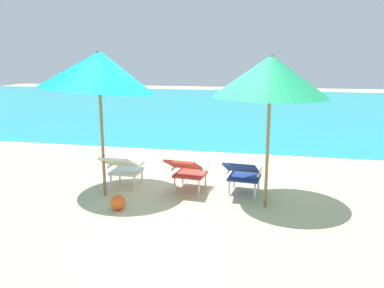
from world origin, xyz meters
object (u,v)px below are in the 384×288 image
at_px(lounge_chair_left, 123,167).
at_px(beach_umbrella_right, 271,76).
at_px(beach_ball, 118,202).
at_px(lounge_chair_right, 243,173).
at_px(beach_umbrella_left, 99,71).
at_px(lounge_chair_center, 187,170).

height_order(lounge_chair_left, beach_umbrella_right, beach_umbrella_right).
bearing_deg(beach_ball, lounge_chair_right, 29.10).
relative_size(lounge_chair_left, beach_umbrella_right, 0.38).
distance_m(lounge_chair_left, beach_umbrella_left, 1.73).
bearing_deg(beach_umbrella_left, lounge_chair_left, 63.06).
relative_size(lounge_chair_right, beach_umbrella_left, 0.34).
height_order(lounge_chair_center, beach_ball, lounge_chair_center).
relative_size(lounge_chair_right, beach_umbrella_right, 0.39).
bearing_deg(lounge_chair_center, lounge_chair_right, 1.04).
xyz_separation_m(lounge_chair_center, beach_umbrella_right, (1.35, -0.40, 1.62)).
relative_size(lounge_chair_center, beach_umbrella_left, 0.34).
bearing_deg(beach_ball, lounge_chair_center, 48.96).
bearing_deg(beach_umbrella_left, beach_umbrella_right, 0.87).
relative_size(lounge_chair_center, beach_ball, 3.86).
bearing_deg(beach_umbrella_left, beach_ball, -49.62).
distance_m(lounge_chair_left, lounge_chair_right, 2.10).
relative_size(lounge_chair_left, beach_ball, 3.68).
xyz_separation_m(lounge_chair_left, beach_ball, (0.28, -0.92, -0.28)).
height_order(beach_umbrella_right, beach_ball, beach_umbrella_right).
bearing_deg(lounge_chair_left, lounge_chair_right, 2.56).
bearing_deg(beach_umbrella_right, beach_umbrella_left, -179.13).
distance_m(lounge_chair_right, beach_umbrella_right, 1.72).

